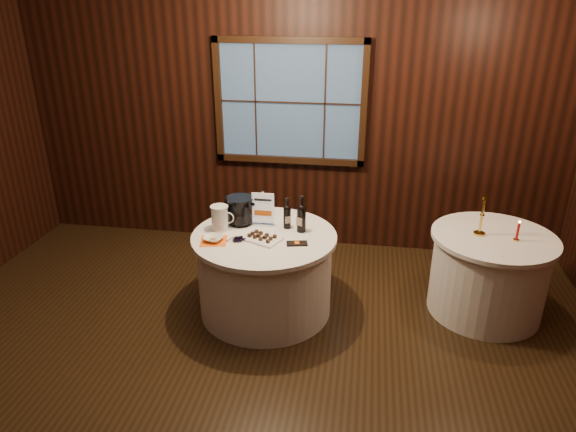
% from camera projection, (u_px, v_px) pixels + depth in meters
% --- Properties ---
extents(ground, '(6.00, 6.00, 0.00)m').
position_uv_depth(ground, '(240.00, 382.00, 3.90)').
color(ground, black).
rests_on(ground, ground).
extents(back_wall, '(6.00, 0.10, 3.00)m').
position_uv_depth(back_wall, '(290.00, 112.00, 5.54)').
color(back_wall, black).
rests_on(back_wall, ground).
extents(main_table, '(1.28, 1.28, 0.77)m').
position_uv_depth(main_table, '(265.00, 273.00, 4.66)').
color(main_table, white).
rests_on(main_table, ground).
extents(side_table, '(1.08, 1.08, 0.77)m').
position_uv_depth(side_table, '(488.00, 274.00, 4.64)').
color(side_table, white).
rests_on(side_table, ground).
extents(sign_stand, '(0.20, 0.10, 0.33)m').
position_uv_depth(sign_stand, '(263.00, 214.00, 4.65)').
color(sign_stand, silver).
rests_on(sign_stand, main_table).
extents(port_bottle_left, '(0.07, 0.08, 0.29)m').
position_uv_depth(port_bottle_left, '(287.00, 215.00, 4.59)').
color(port_bottle_left, black).
rests_on(port_bottle_left, main_table).
extents(port_bottle_right, '(0.08, 0.09, 0.34)m').
position_uv_depth(port_bottle_right, '(301.00, 216.00, 4.51)').
color(port_bottle_right, black).
rests_on(port_bottle_right, main_table).
extents(ice_bucket, '(0.25, 0.25, 0.26)m').
position_uv_depth(ice_bucket, '(240.00, 210.00, 4.67)').
color(ice_bucket, black).
rests_on(ice_bucket, main_table).
extents(chocolate_plate, '(0.39, 0.33, 0.05)m').
position_uv_depth(chocolate_plate, '(262.00, 238.00, 4.41)').
color(chocolate_plate, white).
rests_on(chocolate_plate, main_table).
extents(chocolate_box, '(0.19, 0.12, 0.01)m').
position_uv_depth(chocolate_box, '(297.00, 243.00, 4.33)').
color(chocolate_box, black).
rests_on(chocolate_box, main_table).
extents(grape_bunch, '(0.18, 0.10, 0.04)m').
position_uv_depth(grape_bunch, '(239.00, 240.00, 4.37)').
color(grape_bunch, black).
rests_on(grape_bunch, main_table).
extents(glass_pitcher, '(0.21, 0.16, 0.23)m').
position_uv_depth(glass_pitcher, '(220.00, 218.00, 4.55)').
color(glass_pitcher, silver).
rests_on(glass_pitcher, main_table).
extents(orange_napkin, '(0.26, 0.26, 0.00)m').
position_uv_depth(orange_napkin, '(214.00, 241.00, 4.39)').
color(orange_napkin, orange).
rests_on(orange_napkin, main_table).
extents(cracker_bowl, '(0.19, 0.19, 0.04)m').
position_uv_depth(cracker_bowl, '(213.00, 239.00, 4.38)').
color(cracker_bowl, white).
rests_on(cracker_bowl, orange_napkin).
extents(brass_candlestick, '(0.10, 0.10, 0.36)m').
position_uv_depth(brass_candlestick, '(481.00, 221.00, 4.46)').
color(brass_candlestick, gold).
rests_on(brass_candlestick, side_table).
extents(red_candle, '(0.05, 0.05, 0.19)m').
position_uv_depth(red_candle, '(518.00, 233.00, 4.37)').
color(red_candle, gold).
rests_on(red_candle, side_table).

